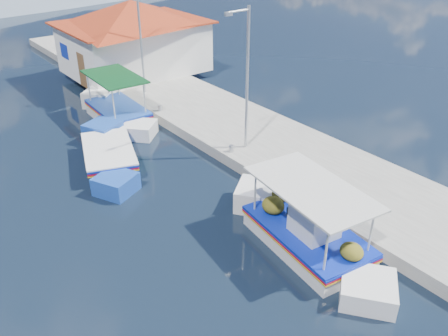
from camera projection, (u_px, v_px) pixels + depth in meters
ground at (184, 212)px, 17.20m from camera, size 160.00×160.00×0.00m
quay at (215, 117)px, 24.40m from camera, size 5.00×44.00×0.50m
bollards at (189, 125)px, 22.57m from camera, size 0.20×17.20×0.30m
main_caique at (305, 233)px, 15.25m from camera, size 2.85×7.62×2.53m
caique_green_canopy at (117, 112)px, 24.61m from camera, size 2.31×7.08×2.65m
caique_blue_hull at (108, 157)px, 20.29m from camera, size 3.46×6.44×1.21m
harbor_building at (133, 35)px, 29.59m from camera, size 10.49×10.49×4.40m
lamp_post_near at (246, 73)px, 19.15m from camera, size 1.21×0.14×6.00m
lamp_post_far at (139, 33)px, 25.40m from camera, size 1.21×0.14×6.00m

